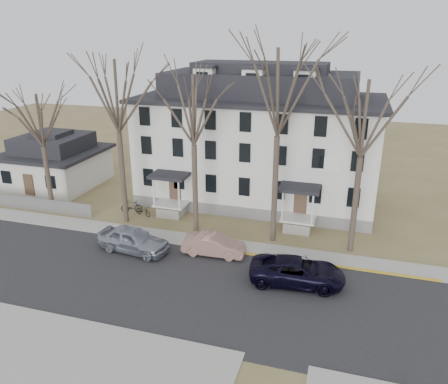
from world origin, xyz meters
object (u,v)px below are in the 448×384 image
(car_silver, at_px, (133,240))
(tree_bungalow, at_px, (39,117))
(tree_mid_right, at_px, (365,114))
(small_house, at_px, (56,163))
(tree_far_left, at_px, (116,91))
(tree_center, at_px, (279,86))
(bicycle_left, at_px, (143,211))
(boarding_house, at_px, (259,141))
(car_navy, at_px, (297,272))
(bicycle_right, at_px, (132,207))
(tree_mid_left, at_px, (193,105))
(car_tan, at_px, (214,246))

(car_silver, bearing_deg, tree_bungalow, 72.72)
(tree_mid_right, relative_size, car_silver, 2.49)
(small_house, bearing_deg, car_silver, -37.28)
(tree_far_left, xyz_separation_m, tree_center, (12.00, 0.00, 0.74))
(car_silver, relative_size, bicycle_left, 3.17)
(tree_bungalow, relative_size, car_silver, 2.10)
(boarding_house, height_order, small_house, boarding_house)
(car_navy, bearing_deg, tree_far_left, 64.76)
(small_house, bearing_deg, tree_far_left, -29.39)
(car_silver, bearing_deg, small_house, 59.55)
(car_silver, height_order, bicycle_right, car_silver)
(tree_center, distance_m, car_navy, 11.87)
(boarding_house, height_order, tree_mid_left, tree_mid_left)
(tree_far_left, relative_size, bicycle_right, 7.54)
(tree_bungalow, bearing_deg, bicycle_left, 9.76)
(car_silver, distance_m, bicycle_right, 7.07)
(tree_far_left, distance_m, tree_mid_right, 17.52)
(tree_far_left, relative_size, tree_mid_left, 1.08)
(car_navy, xyz_separation_m, bicycle_right, (-14.86, 7.04, -0.25))
(tree_center, distance_m, car_tan, 11.45)
(boarding_house, bearing_deg, bicycle_right, -145.36)
(tree_mid_right, distance_m, car_silver, 17.47)
(small_house, distance_m, bicycle_left, 12.93)
(small_house, height_order, tree_mid_right, tree_mid_right)
(tree_mid_left, height_order, car_silver, tree_mid_left)
(car_tan, bearing_deg, car_navy, -111.05)
(tree_mid_left, bearing_deg, tree_mid_right, 0.00)
(small_house, distance_m, car_silver, 17.71)
(tree_mid_left, distance_m, bicycle_right, 11.20)
(tree_mid_left, xyz_separation_m, tree_bungalow, (-13.00, 0.00, -1.48))
(boarding_house, distance_m, car_navy, 15.29)
(car_navy, bearing_deg, boarding_house, 17.15)
(tree_center, distance_m, car_silver, 14.31)
(tree_mid_left, height_order, car_navy, tree_mid_left)
(tree_far_left, bearing_deg, car_navy, -20.33)
(tree_far_left, distance_m, tree_bungalow, 7.34)
(tree_mid_left, relative_size, car_tan, 2.97)
(boarding_house, bearing_deg, tree_mid_right, -43.81)
(small_house, distance_m, tree_bungalow, 9.43)
(bicycle_right, bearing_deg, tree_far_left, 174.90)
(tree_far_left, height_order, car_silver, tree_far_left)
(car_tan, height_order, bicycle_left, car_tan)
(car_silver, relative_size, car_tan, 1.19)
(boarding_house, xyz_separation_m, tree_mid_left, (-3.00, -8.15, 4.22))
(tree_mid_left, bearing_deg, tree_center, 0.00)
(tree_mid_left, bearing_deg, small_house, 159.97)
(small_house, relative_size, car_tan, 2.03)
(car_navy, bearing_deg, small_house, 60.68)
(car_tan, distance_m, car_navy, 6.26)
(tree_center, height_order, tree_bungalow, tree_center)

